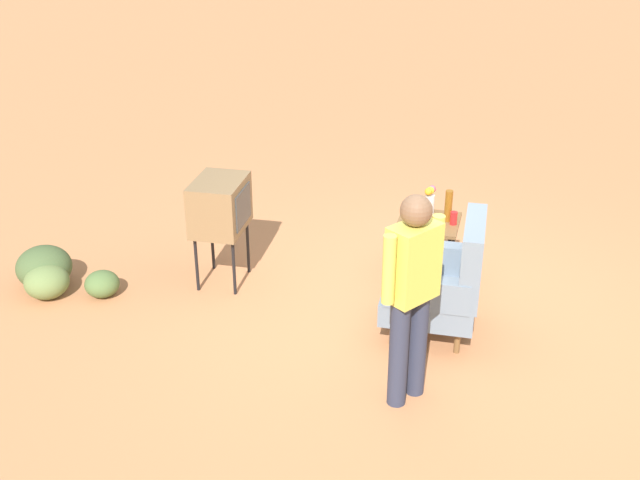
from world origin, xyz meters
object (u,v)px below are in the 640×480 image
(side_table, at_px, (428,230))
(person_standing, at_px, (412,288))
(bottle_tall_amber, at_px, (448,206))
(soda_can_red, at_px, (454,218))
(bottle_short_clear, at_px, (413,217))
(flower_vase, at_px, (430,198))
(tv_on_stand, at_px, (220,206))
(armchair, at_px, (443,281))

(side_table, height_order, person_standing, person_standing)
(bottle_tall_amber, distance_m, soda_can_red, 0.12)
(bottle_short_clear, distance_m, flower_vase, 0.36)
(tv_on_stand, bearing_deg, flower_vase, 111.16)
(bottle_tall_amber, bearing_deg, flower_vase, -125.54)
(bottle_short_clear, bearing_deg, soda_can_red, 112.77)
(person_standing, distance_m, bottle_short_clear, 1.72)
(armchair, bearing_deg, bottle_tall_amber, -175.06)
(armchair, relative_size, flower_vase, 4.00)
(soda_can_red, bearing_deg, flower_vase, -128.23)
(side_table, relative_size, soda_can_red, 5.04)
(soda_can_red, xyz_separation_m, flower_vase, (-0.20, -0.25, 0.09))
(side_table, bearing_deg, person_standing, 3.48)
(tv_on_stand, relative_size, flower_vase, 3.89)
(side_table, bearing_deg, bottle_short_clear, -37.62)
(bottle_short_clear, relative_size, flower_vase, 0.75)
(bottle_short_clear, height_order, bottle_tall_amber, bottle_tall_amber)
(armchair, distance_m, person_standing, 1.06)
(side_table, xyz_separation_m, bottle_short_clear, (0.16, -0.12, 0.19))
(bottle_short_clear, xyz_separation_m, flower_vase, (-0.34, 0.10, 0.05))
(armchair, relative_size, soda_can_red, 8.69)
(side_table, height_order, flower_vase, flower_vase)
(armchair, distance_m, tv_on_stand, 2.15)
(flower_vase, bearing_deg, side_table, 6.81)
(side_table, relative_size, flower_vase, 2.32)
(armchair, bearing_deg, tv_on_stand, -100.20)
(person_standing, height_order, soda_can_red, person_standing)
(armchair, height_order, bottle_tall_amber, armchair)
(person_standing, xyz_separation_m, bottle_short_clear, (-1.69, -0.23, -0.22))
(side_table, relative_size, person_standing, 0.38)
(person_standing, relative_size, soda_can_red, 13.44)
(soda_can_red, distance_m, flower_vase, 0.33)
(tv_on_stand, bearing_deg, bottle_short_clear, 101.91)
(armchair, height_order, side_table, armchair)
(armchair, xyz_separation_m, bottle_tall_amber, (-0.95, -0.08, 0.27))
(bottle_short_clear, bearing_deg, person_standing, 7.90)
(armchair, xyz_separation_m, person_standing, (0.95, -0.14, 0.44))
(person_standing, distance_m, flower_vase, 2.05)
(bottle_tall_amber, bearing_deg, bottle_short_clear, -54.11)
(tv_on_stand, xyz_separation_m, bottle_tall_amber, (-0.57, 2.02, -0.02))
(person_standing, xyz_separation_m, soda_can_red, (-1.84, 0.11, -0.26))
(bottle_tall_amber, height_order, soda_can_red, bottle_tall_amber)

